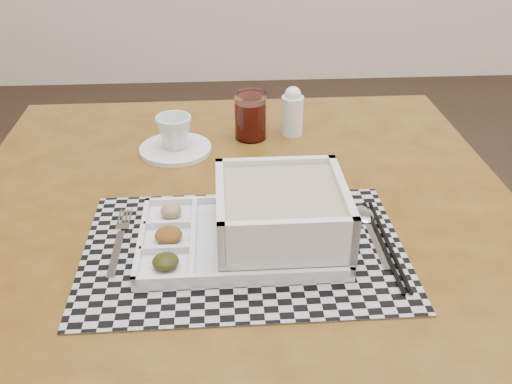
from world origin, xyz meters
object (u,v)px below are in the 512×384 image
(dining_table, at_px, (241,240))
(serving_tray, at_px, (271,220))
(creamer_bottle, at_px, (292,112))
(cup, at_px, (174,132))
(juice_glass, at_px, (250,117))

(dining_table, distance_m, serving_tray, 0.17)
(creamer_bottle, bearing_deg, dining_table, -113.49)
(dining_table, bearing_deg, serving_tray, -68.96)
(cup, height_order, juice_glass, juice_glass)
(dining_table, xyz_separation_m, serving_tray, (0.04, -0.12, 0.12))
(dining_table, bearing_deg, juice_glass, 82.97)
(juice_glass, bearing_deg, cup, -160.41)
(cup, bearing_deg, serving_tray, -58.07)
(cup, relative_size, creamer_bottle, 0.67)
(dining_table, xyz_separation_m, creamer_bottle, (0.13, 0.29, 0.13))
(serving_tray, bearing_deg, creamer_bottle, 78.71)
(dining_table, height_order, serving_tray, serving_tray)
(serving_tray, distance_m, cup, 0.38)
(creamer_bottle, bearing_deg, juice_glass, -171.44)
(cup, bearing_deg, creamer_bottle, 20.69)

